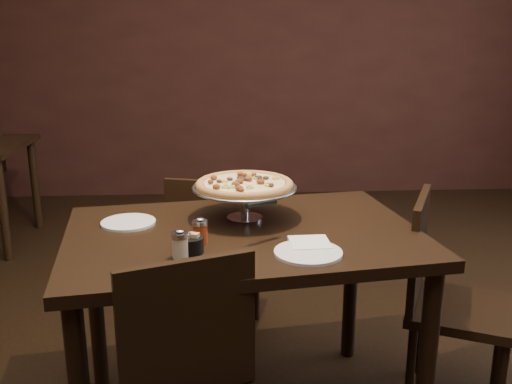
{
  "coord_description": "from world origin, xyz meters",
  "views": [
    {
      "loc": [
        -0.15,
        -1.92,
        1.53
      ],
      "look_at": [
        -0.03,
        0.14,
        0.95
      ],
      "focal_mm": 40.0,
      "sensor_mm": 36.0,
      "label": 1
    }
  ],
  "objects": [
    {
      "name": "pizza_stand",
      "position": [
        -0.06,
        0.23,
        0.95
      ],
      "size": [
        0.41,
        0.41,
        0.17
      ],
      "color": "#B1B1B8",
      "rests_on": "dining_table"
    },
    {
      "name": "plate_left",
      "position": [
        -0.52,
        0.2,
        0.82
      ],
      "size": [
        0.21,
        0.21,
        0.01
      ],
      "primitive_type": "cylinder",
      "color": "white",
      "rests_on": "dining_table"
    },
    {
      "name": "parmesan_shaker",
      "position": [
        -0.29,
        -0.16,
        0.86
      ],
      "size": [
        0.06,
        0.06,
        0.1
      ],
      "color": "beige",
      "rests_on": "dining_table"
    },
    {
      "name": "pepper_flake_shaker",
      "position": [
        -0.23,
        -0.03,
        0.86
      ],
      "size": [
        0.05,
        0.05,
        0.09
      ],
      "color": "#9B290E",
      "rests_on": "dining_table"
    },
    {
      "name": "serving_spatula",
      "position": [
        -0.02,
        -0.02,
        0.95
      ],
      "size": [
        0.16,
        0.16,
        0.02
      ],
      "rotation": [
        0.0,
        0.0,
        -0.98
      ],
      "color": "#B1B1B8",
      "rests_on": "pizza_stand"
    },
    {
      "name": "napkin_stack",
      "position": [
        0.15,
        -0.08,
        0.82
      ],
      "size": [
        0.14,
        0.14,
        0.01
      ],
      "primitive_type": "cube",
      "rotation": [
        0.0,
        0.0,
        0.03
      ],
      "color": "white",
      "rests_on": "dining_table"
    },
    {
      "name": "packet_caddy",
      "position": [
        -0.26,
        -0.12,
        0.85
      ],
      "size": [
        0.09,
        0.09,
        0.07
      ],
      "rotation": [
        0.0,
        0.0,
        -0.4
      ],
      "color": "black",
      "rests_on": "dining_table"
    },
    {
      "name": "chair_far",
      "position": [
        -0.2,
        0.74,
        0.48
      ],
      "size": [
        0.5,
        0.5,
        0.87
      ],
      "rotation": [
        0.0,
        0.0,
        2.88
      ],
      "color": "black",
      "rests_on": "ground"
    },
    {
      "name": "plate_near",
      "position": [
        0.13,
        -0.16,
        0.82
      ],
      "size": [
        0.23,
        0.23,
        0.01
      ],
      "primitive_type": "cylinder",
      "color": "white",
      "rests_on": "dining_table"
    },
    {
      "name": "dining_table",
      "position": [
        -0.08,
        0.09,
        0.71
      ],
      "size": [
        1.42,
        1.05,
        0.82
      ],
      "rotation": [
        0.0,
        0.0,
        0.15
      ],
      "color": "black",
      "rests_on": "ground"
    },
    {
      "name": "chair_side",
      "position": [
        0.76,
        0.18,
        0.49
      ],
      "size": [
        0.55,
        0.55,
        0.9
      ],
      "rotation": [
        0.0,
        0.0,
        1.14
      ],
      "color": "black",
      "rests_on": "ground"
    },
    {
      "name": "room",
      "position": [
        0.06,
        0.03,
        1.4
      ],
      "size": [
        6.04,
        7.04,
        2.84
      ],
      "color": "black",
      "rests_on": "ground"
    }
  ]
}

